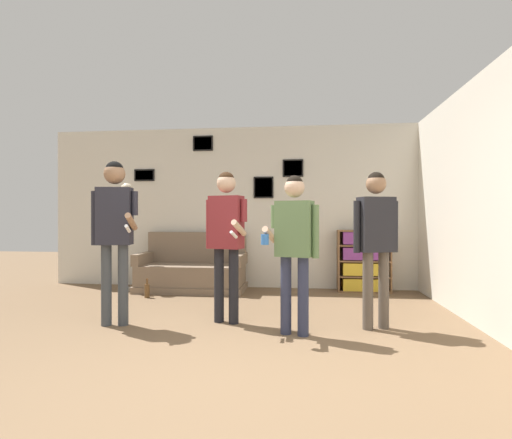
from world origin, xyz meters
name	(u,v)px	position (x,y,z in m)	size (l,w,h in m)	color
ground_plane	(208,386)	(0.00, 0.00, 0.00)	(20.00, 20.00, 0.00)	brown
wall_back	(264,207)	(0.00, 3.98, 1.36)	(7.39, 0.08, 2.70)	silver
wall_right	(472,202)	(2.53, 1.98, 1.35)	(0.06, 6.35, 2.70)	silver
couch	(192,272)	(-1.12, 3.57, 0.30)	(1.71, 0.80, 0.93)	#7A6651
bookshelf	(364,261)	(1.61, 3.76, 0.49)	(0.82, 0.30, 0.98)	brown
floor_lamp	(127,214)	(-2.18, 3.46, 1.24)	(0.28, 0.28, 1.73)	#ADA89E
person_player_foreground_left	(115,223)	(-1.38, 1.42, 1.11)	(0.54, 0.45, 1.79)	#3D4247
person_player_foreground_center	(226,230)	(-0.20, 1.67, 1.04)	(0.49, 0.53, 1.69)	black
person_watcher_holding_cup	(294,238)	(0.57, 1.29, 0.97)	(0.56, 0.38, 1.60)	#2D334C
person_spectator_near_bookshelf	(376,233)	(1.42, 1.60, 1.01)	(0.48, 0.30, 1.66)	brown
bottle_on_floor	(147,290)	(-1.62, 2.90, 0.11)	(0.07, 0.07, 0.28)	brown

